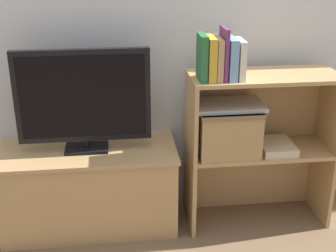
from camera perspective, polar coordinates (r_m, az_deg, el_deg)
name	(u,v)px	position (r m, az deg, el deg)	size (l,w,h in m)	color
ground_plane	(172,240)	(2.54, 0.43, -13.68)	(16.00, 16.00, 0.00)	brown
tv_stand	(90,188)	(2.57, -9.52, -7.44)	(0.93, 0.41, 0.46)	tan
tv	(83,98)	(2.36, -10.30, 3.33)	(0.67, 0.14, 0.53)	black
bookshelf_lower_tier	(254,170)	(2.67, 10.43, -5.25)	(0.76, 0.31, 0.43)	tan
bookshelf_upper_tier	(260,99)	(2.50, 11.10, 3.31)	(0.76, 0.31, 0.41)	tan
book_forest	(202,57)	(2.24, 4.17, 8.34)	(0.03, 0.14, 0.22)	#286638
book_mustard	(210,58)	(2.25, 5.18, 8.22)	(0.04, 0.15, 0.21)	gold
book_tan	(218,59)	(2.26, 6.08, 8.16)	(0.03, 0.15, 0.20)	tan
book_plum	(224,54)	(2.26, 6.81, 8.75)	(0.02, 0.14, 0.25)	#6B2D66
book_skyblue	(231,59)	(2.28, 7.67, 8.15)	(0.04, 0.15, 0.20)	#709ECC
book_ivory	(240,59)	(2.29, 8.73, 8.06)	(0.03, 0.15, 0.19)	silver
storage_basket_left	(227,127)	(2.43, 7.18, -0.18)	(0.32, 0.28, 0.25)	tan
laptop	(228,105)	(2.39, 7.32, 2.57)	(0.36, 0.23, 0.02)	#BCBCC1
magazine_stack	(276,146)	(2.53, 12.97, -2.44)	(0.18, 0.22, 0.04)	beige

